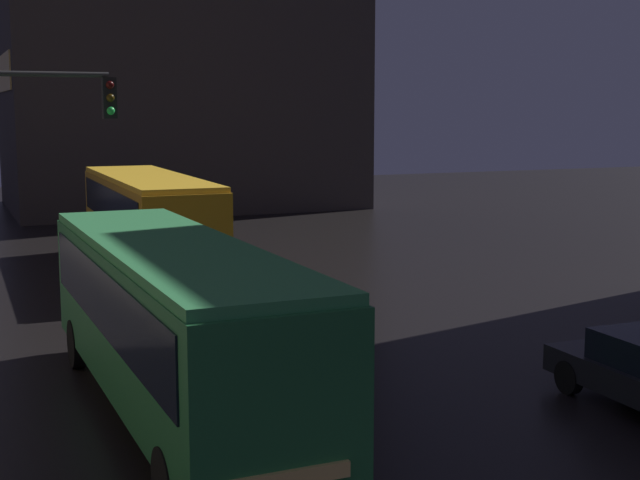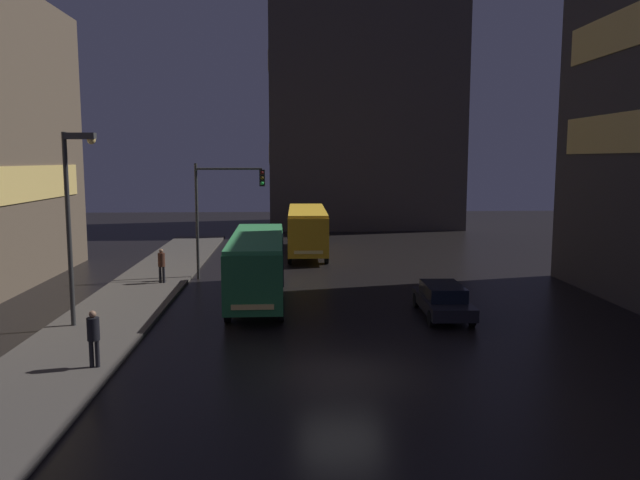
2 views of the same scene
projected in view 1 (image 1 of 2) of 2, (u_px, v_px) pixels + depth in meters
bus_near at (173, 311)px, 15.16m from camera, size 2.52×10.50×3.08m
bus_far at (148, 212)px, 29.15m from camera, size 2.72×10.89×3.16m
traffic_light_main at (4, 155)px, 18.95m from camera, size 3.80×0.35×6.34m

